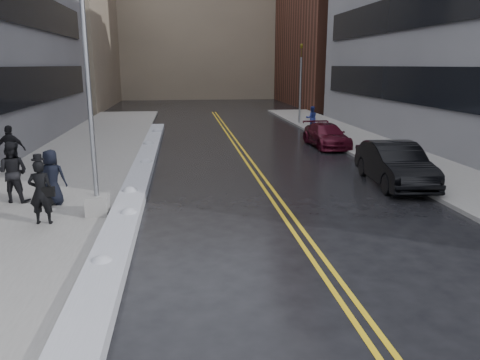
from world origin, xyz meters
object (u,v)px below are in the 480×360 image
object	(u,v)px
pedestrian_b	(13,172)
pedestrian_east	(312,118)
pedestrian_fedora	(41,192)
car_maroon	(326,135)
pedestrian_d	(11,150)
car_black	(395,164)
pedestrian_c	(52,177)
fire_hydrant	(378,148)
lamppost	(92,137)
traffic_signal	(300,81)

from	to	relation	value
pedestrian_b	pedestrian_east	world-z (taller)	pedestrian_b
pedestrian_fedora	car_maroon	distance (m)	17.39
pedestrian_d	car_black	bearing A→B (deg)	172.46
pedestrian_fedora	pedestrian_b	distance (m)	2.87
pedestrian_c	pedestrian_d	size ratio (longest dim) A/B	0.90
car_black	car_maroon	distance (m)	8.82
pedestrian_east	car_maroon	distance (m)	6.22
pedestrian_b	fire_hydrant	bearing A→B (deg)	-144.93
pedestrian_c	car_black	distance (m)	12.52
lamppost	pedestrian_d	world-z (taller)	lamppost
lamppost	car_maroon	world-z (taller)	lamppost
pedestrian_d	car_maroon	bearing A→B (deg)	-155.50
car_black	pedestrian_fedora	bearing A→B (deg)	-159.17
pedestrian_fedora	lamppost	bearing A→B (deg)	-154.99
traffic_signal	pedestrian_d	bearing A→B (deg)	-135.81
fire_hydrant	pedestrian_c	size ratio (longest dim) A/B	0.40
pedestrian_d	car_black	world-z (taller)	pedestrian_d
fire_hydrant	traffic_signal	bearing A→B (deg)	92.05
fire_hydrant	car_maroon	size ratio (longest dim) A/B	0.16
pedestrian_d	pedestrian_east	xyz separation A→B (m)	(16.10, 11.72, -0.19)
lamppost	traffic_signal	bearing A→B (deg)	61.79
pedestrian_c	lamppost	bearing A→B (deg)	144.37
car_black	car_maroon	bearing A→B (deg)	94.53
traffic_signal	pedestrian_fedora	xyz separation A→B (m)	(-13.21, -22.64, -2.32)
pedestrian_b	pedestrian_c	bearing A→B (deg)	172.28
fire_hydrant	car_maroon	bearing A→B (deg)	111.82
pedestrian_b	pedestrian_c	distance (m)	1.43
lamppost	pedestrian_d	distance (m)	7.75
traffic_signal	car_black	bearing A→B (deg)	-93.00
lamppost	pedestrian_fedora	size ratio (longest dim) A/B	4.10
pedestrian_d	pedestrian_fedora	bearing A→B (deg)	118.69
pedestrian_c	pedestrian_east	size ratio (longest dim) A/B	1.11
pedestrian_d	car_black	xyz separation A→B (m)	(15.27, -3.25, -0.33)
pedestrian_fedora	pedestrian_c	xyz separation A→B (m)	(-0.20, 1.92, -0.02)
traffic_signal	pedestrian_b	bearing A→B (deg)	-126.09
pedestrian_c	car_maroon	size ratio (longest dim) A/B	0.40
fire_hydrant	pedestrian_east	xyz separation A→B (m)	(-0.67, 9.90, 0.42)
lamppost	pedestrian_d	xyz separation A→B (m)	(-4.47, 6.18, -1.37)
pedestrian_east	car_black	bearing A→B (deg)	85.84
car_maroon	car_black	bearing A→B (deg)	-91.42
fire_hydrant	car_black	xyz separation A→B (m)	(-1.50, -5.07, 0.28)
lamppost	car_black	distance (m)	11.32
pedestrian_c	car_black	world-z (taller)	pedestrian_c
pedestrian_c	traffic_signal	bearing A→B (deg)	-120.04
pedestrian_fedora	pedestrian_d	distance (m)	7.48
lamppost	fire_hydrant	bearing A→B (deg)	33.04
lamppost	pedestrian_east	size ratio (longest dim) A/B	4.65
lamppost	pedestrian_fedora	xyz separation A→B (m)	(-1.41, -0.64, -1.45)
pedestrian_c	pedestrian_east	world-z (taller)	pedestrian_c
traffic_signal	pedestrian_c	bearing A→B (deg)	-122.90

